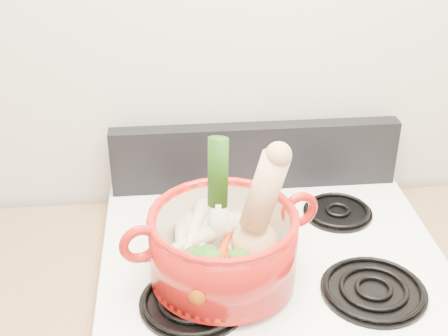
{
  "coord_description": "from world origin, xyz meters",
  "views": [
    {
      "loc": [
        -0.22,
        0.26,
        1.83
      ],
      "look_at": [
        -0.12,
        1.28,
        1.24
      ],
      "focal_mm": 50.0,
      "sensor_mm": 36.0,
      "label": 1
    }
  ],
  "objects": [
    {
      "name": "burner_back_left",
      "position": [
        -0.19,
        1.54,
        0.96
      ],
      "size": [
        0.17,
        0.17,
        0.02
      ],
      "primitive_type": "cylinder",
      "color": "black",
      "rests_on": "cooktop"
    },
    {
      "name": "burner_front_left",
      "position": [
        -0.19,
        1.24,
        0.96
      ],
      "size": [
        0.22,
        0.22,
        0.02
      ],
      "primitive_type": "cylinder",
      "color": "black",
      "rests_on": "cooktop"
    },
    {
      "name": "pot_handle_right",
      "position": [
        0.05,
        1.35,
        1.1
      ],
      "size": [
        0.09,
        0.04,
        0.09
      ],
      "primitive_type": "torus",
      "rotation": [
        1.57,
        0.0,
        0.27
      ],
      "color": "#B2140F",
      "rests_on": "dutch_oven"
    },
    {
      "name": "carrot_1",
      "position": [
        -0.15,
        1.25,
        1.02
      ],
      "size": [
        0.1,
        0.13,
        0.04
      ],
      "primitive_type": "cone",
      "rotation": [
        1.66,
        0.0,
        -0.57
      ],
      "color": "#E05D0B",
      "rests_on": "dutch_oven"
    },
    {
      "name": "dutch_oven",
      "position": [
        -0.12,
        1.3,
        1.04
      ],
      "size": [
        0.38,
        0.38,
        0.15
      ],
      "primitive_type": "cylinder",
      "rotation": [
        0.0,
        0.0,
        0.27
      ],
      "color": "#B2140F",
      "rests_on": "burner_front_left"
    },
    {
      "name": "ginger",
      "position": [
        -0.09,
        1.41,
        1.02
      ],
      "size": [
        0.09,
        0.07,
        0.05
      ],
      "primitive_type": "ellipsoid",
      "rotation": [
        0.0,
        0.0,
        -0.01
      ],
      "color": "#D5C283",
      "rests_on": "dutch_oven"
    },
    {
      "name": "parsnip_3",
      "position": [
        -0.2,
        1.33,
        1.04
      ],
      "size": [
        0.2,
        0.11,
        0.06
      ],
      "primitive_type": "cone",
      "rotation": [
        1.66,
        0.0,
        -1.21
      ],
      "color": "beige",
      "rests_on": "dutch_oven"
    },
    {
      "name": "burner_back_right",
      "position": [
        0.19,
        1.54,
        0.96
      ],
      "size": [
        0.17,
        0.17,
        0.02
      ],
      "primitive_type": "cylinder",
      "color": "black",
      "rests_on": "cooktop"
    },
    {
      "name": "parsnip_2",
      "position": [
        -0.19,
        1.37,
        1.04
      ],
      "size": [
        0.04,
        0.19,
        0.06
      ],
      "primitive_type": "cone",
      "rotation": [
        1.66,
        0.0,
        -0.01
      ],
      "color": "#F0E5C3",
      "rests_on": "dutch_oven"
    },
    {
      "name": "cooktop",
      "position": [
        0.0,
        1.4,
        0.93
      ],
      "size": [
        0.78,
        0.67,
        0.03
      ],
      "primitive_type": "cube",
      "color": "white",
      "rests_on": "stove_body"
    },
    {
      "name": "carrot_4",
      "position": [
        -0.13,
        1.27,
        1.04
      ],
      "size": [
        0.09,
        0.17,
        0.05
      ],
      "primitive_type": "cone",
      "rotation": [
        1.66,
        0.0,
        -0.38
      ],
      "color": "red",
      "rests_on": "dutch_oven"
    },
    {
      "name": "burner_front_right",
      "position": [
        0.19,
        1.24,
        0.96
      ],
      "size": [
        0.22,
        0.22,
        0.02
      ],
      "primitive_type": "cylinder",
      "color": "black",
      "rests_on": "cooktop"
    },
    {
      "name": "carrot_0",
      "position": [
        -0.15,
        1.24,
        1.01
      ],
      "size": [
        0.05,
        0.16,
        0.04
      ],
      "primitive_type": "cone",
      "rotation": [
        1.66,
        0.0,
        -0.14
      ],
      "color": "#BA3D09",
      "rests_on": "dutch_oven"
    },
    {
      "name": "leek",
      "position": [
        -0.13,
        1.35,
        1.14
      ],
      "size": [
        0.06,
        0.07,
        0.28
      ],
      "primitive_type": "cylinder",
      "rotation": [
        -0.07,
        0.0,
        -0.31
      ],
      "color": "beige",
      "rests_on": "dutch_oven"
    },
    {
      "name": "pot_handle_left",
      "position": [
        -0.29,
        1.26,
        1.1
      ],
      "size": [
        0.09,
        0.04,
        0.09
      ],
      "primitive_type": "torus",
      "rotation": [
        1.57,
        0.0,
        0.27
      ],
      "color": "#B2140F",
      "rests_on": "dutch_oven"
    },
    {
      "name": "carrot_2",
      "position": [
        -0.11,
        1.25,
        1.03
      ],
      "size": [
        0.05,
        0.18,
        0.05
      ],
      "primitive_type": "cone",
      "rotation": [
        1.66,
        0.0,
        0.11
      ],
      "color": "#D33D0A",
      "rests_on": "dutch_oven"
    },
    {
      "name": "parsnip_5",
      "position": [
        -0.18,
        1.34,
        1.05
      ],
      "size": [
        0.1,
        0.2,
        0.06
      ],
      "primitive_type": "cone",
      "rotation": [
        1.66,
        0.0,
        -0.3
      ],
      "color": "#EFE8C3",
      "rests_on": "dutch_oven"
    },
    {
      "name": "squash",
      "position": [
        -0.06,
        1.31,
        1.13
      ],
      "size": [
        0.2,
        0.15,
        0.27
      ],
      "primitive_type": null,
      "rotation": [
        0.0,
        0.3,
        0.3
      ],
      "color": "tan",
      "rests_on": "dutch_oven"
    },
    {
      "name": "parsnip_1",
      "position": [
        -0.21,
        1.33,
        1.03
      ],
      "size": [
        0.05,
        0.18,
        0.05
      ],
      "primitive_type": "cone",
      "rotation": [
        1.66,
        0.0,
        -0.07
      ],
      "color": "beige",
      "rests_on": "dutch_oven"
    },
    {
      "name": "wall_back",
      "position": [
        0.0,
        1.75,
        1.3
      ],
      "size": [
        3.5,
        0.02,
        2.6
      ],
      "primitive_type": "cube",
      "color": "beige",
      "rests_on": "floor"
    },
    {
      "name": "parsnip_0",
      "position": [
        -0.18,
        1.33,
        1.02
      ],
      "size": [
        0.05,
        0.21,
        0.06
      ],
      "primitive_type": "cone",
      "rotation": [
        1.66,
        0.0,
        0.06
      ],
      "color": "beige",
      "rests_on": "dutch_oven"
    },
    {
      "name": "parsnip_4",
      "position": [
        -0.16,
        1.36,
        1.04
      ],
      "size": [
        0.05,
        0.19,
        0.05
      ],
      "primitive_type": "cone",
      "rotation": [
        1.66,
        0.0,
        -0.09
      ],
      "color": "beige",
      "rests_on": "dutch_oven"
    },
    {
      "name": "carrot_3",
      "position": [
        -0.15,
        1.22,
        1.04
      ],
      "size": [
        0.1,
        0.15,
        0.05
      ],
      "primitive_type": "cone",
      "rotation": [
        1.66,
        0.0,
        -0.48
      ],
      "color": "#C93B0A",
      "rests_on": "dutch_oven"
    },
    {
      "name": "control_backsplash",
      "position": [
        0.0,
        1.7,
        1.04
      ],
      "size": [
        0.76,
        0.05,
        0.18
      ],
      "primitive_type": "cube",
      "color": "black",
      "rests_on": "cooktop"
    }
  ]
}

